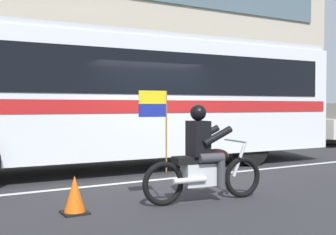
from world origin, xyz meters
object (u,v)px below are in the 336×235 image
object	(u,v)px
transit_bus	(122,92)
motorcycle_with_rider	(203,160)
traffic_cone	(75,196)
fire_hydrant	(219,134)

from	to	relation	value
transit_bus	motorcycle_with_rider	xyz separation A→B (m)	(-0.27, -3.90, -1.22)
motorcycle_with_rider	traffic_cone	bearing A→B (deg)	171.66
motorcycle_with_rider	traffic_cone	world-z (taller)	motorcycle_with_rider
transit_bus	fire_hydrant	xyz separation A→B (m)	(4.90, 2.61, -1.36)
transit_bus	motorcycle_with_rider	world-z (taller)	transit_bus
transit_bus	fire_hydrant	world-z (taller)	transit_bus
traffic_cone	fire_hydrant	bearing A→B (deg)	40.81
transit_bus	fire_hydrant	distance (m)	5.72
transit_bus	fire_hydrant	bearing A→B (deg)	28.04
fire_hydrant	motorcycle_with_rider	bearing A→B (deg)	-128.47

